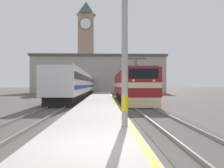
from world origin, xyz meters
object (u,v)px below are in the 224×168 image
at_px(catenary_mast, 127,24).
at_px(clock_tower, 86,43).
at_px(locomotive_train, 130,86).
at_px(passenger_train, 78,84).

relative_size(catenary_mast, clock_tower, 0.30).
distance_m(locomotive_train, catenary_mast, 17.33).
bearing_deg(locomotive_train, catenary_mast, -97.22).
bearing_deg(catenary_mast, clock_tower, 96.35).
xyz_separation_m(passenger_train, catenary_mast, (4.75, -23.91, 2.29)).
xyz_separation_m(locomotive_train, passenger_train, (-6.91, 6.89, 0.20)).
relative_size(locomotive_train, passenger_train, 0.58).
bearing_deg(passenger_train, catenary_mast, -78.76).
relative_size(locomotive_train, catenary_mast, 2.22).
bearing_deg(passenger_train, clock_tower, 92.70).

